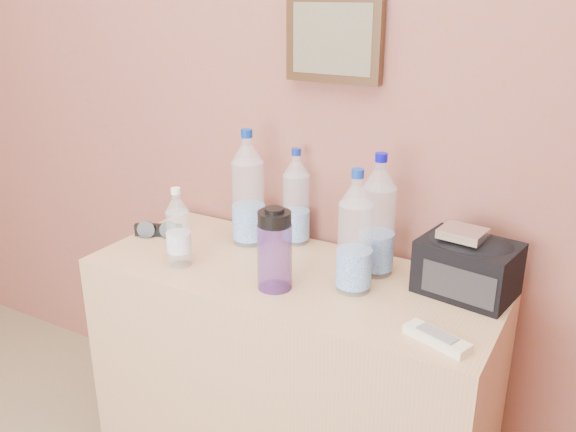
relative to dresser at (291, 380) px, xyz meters
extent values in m
plane|color=#8A4E51|center=(-0.10, 0.27, 0.97)|extent=(4.00, 0.00, 4.00)
cube|color=tan|center=(0.00, 0.00, 0.00)|extent=(1.21, 0.50, 0.76)
cylinder|color=silver|center=(-0.23, 0.12, 0.54)|extent=(0.10, 0.10, 0.33)
cylinder|color=#072F96|center=(-0.23, 0.12, 0.74)|extent=(0.04, 0.04, 0.02)
cylinder|color=silver|center=(-0.10, 0.20, 0.52)|extent=(0.08, 0.08, 0.27)
cylinder|color=navy|center=(-0.10, 0.20, 0.68)|extent=(0.03, 0.03, 0.02)
cylinder|color=white|center=(0.22, 0.12, 0.54)|extent=(0.10, 0.10, 0.31)
cylinder|color=#0908B7|center=(0.22, 0.12, 0.73)|extent=(0.03, 0.03, 0.02)
cylinder|color=#CDF0FD|center=(0.20, -0.01, 0.53)|extent=(0.09, 0.09, 0.30)
cylinder|color=#0F339D|center=(0.20, -0.01, 0.71)|extent=(0.03, 0.03, 0.02)
cylinder|color=white|center=(-0.31, -0.12, 0.48)|extent=(0.07, 0.07, 0.21)
cylinder|color=white|center=(-0.31, -0.12, 0.61)|extent=(0.03, 0.03, 0.02)
cylinder|color=#5B2F86|center=(0.01, -0.11, 0.47)|extent=(0.10, 0.10, 0.19)
cylinder|color=black|center=(0.01, -0.11, 0.59)|extent=(0.09, 0.09, 0.05)
cube|color=white|center=(0.49, -0.16, 0.39)|extent=(0.17, 0.10, 0.02)
cube|color=silver|center=(0.46, 0.10, 0.56)|extent=(0.12, 0.11, 0.02)
camera|label=1|loc=(0.80, -1.40, 1.16)|focal=38.00mm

